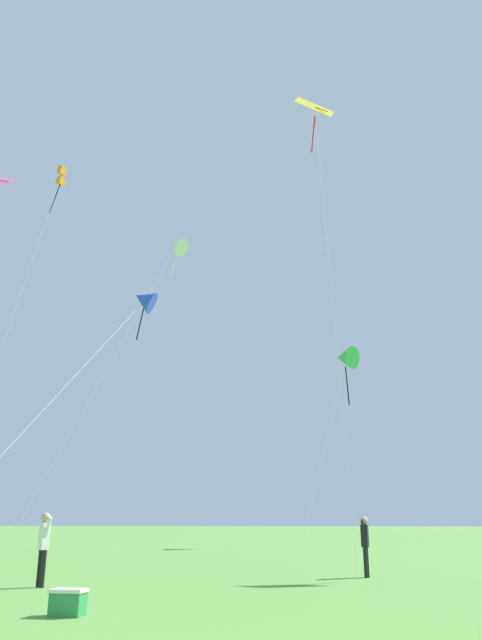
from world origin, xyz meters
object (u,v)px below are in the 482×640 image
object	(u,v)px
kite_green_small	(345,358)
person_foreground_watcher	(44,542)
kite_white_distant	(176,246)
person_in_blue_jacket	(365,541)
kite_blue_delta	(144,300)
kite_orange_box	(59,182)
kite_yellow_diamond	(315,120)
picnic_cooler	(68,602)

from	to	relation	value
kite_green_small	person_foreground_watcher	size ratio (longest dim) A/B	7.73
kite_white_distant	person_in_blue_jacket	xyz separation A→B (m)	(10.17, -13.23, -16.25)
person_foreground_watcher	person_in_blue_jacket	bearing A→B (deg)	28.79
person_in_blue_jacket	kite_blue_delta	bearing A→B (deg)	175.91
kite_orange_box	kite_yellow_diamond	world-z (taller)	kite_yellow_diamond
kite_yellow_diamond	person_in_blue_jacket	xyz separation A→B (m)	(1.36, -8.49, -20.59)
kite_green_small	kite_blue_delta	bearing A→B (deg)	-105.71
kite_blue_delta	person_foreground_watcher	size ratio (longest dim) A/B	6.33
kite_white_distant	kite_yellow_diamond	world-z (taller)	kite_yellow_diamond
kite_blue_delta	kite_orange_box	bearing A→B (deg)	141.66
picnic_cooler	kite_yellow_diamond	bearing A→B (deg)	77.78
kite_blue_delta	kite_white_distant	xyz separation A→B (m)	(-2.76, 12.70, 8.06)
kite_blue_delta	kite_white_distant	distance (m)	15.30
picnic_cooler	kite_green_small	bearing A→B (deg)	82.44
person_in_blue_jacket	picnic_cooler	distance (m)	10.19
kite_blue_delta	kite_green_small	xyz separation A→B (m)	(6.70, 23.81, 3.50)
kite_yellow_diamond	kite_white_distant	bearing A→B (deg)	151.66
kite_white_distant	picnic_cooler	world-z (taller)	kite_white_distant
kite_orange_box	kite_green_small	bearing A→B (deg)	54.03
kite_blue_delta	kite_white_distant	size ratio (longest dim) A/B	0.62
person_foreground_watcher	picnic_cooler	size ratio (longest dim) A/B	2.94
kite_yellow_diamond	kite_orange_box	bearing A→B (deg)	-168.32
kite_orange_box	kite_white_distant	distance (m)	8.40
person_foreground_watcher	kite_orange_box	bearing A→B (deg)	121.24
kite_orange_box	picnic_cooler	distance (m)	24.61
kite_blue_delta	person_in_blue_jacket	world-z (taller)	kite_blue_delta
kite_orange_box	person_in_blue_jacket	world-z (taller)	kite_orange_box
kite_orange_box	person_foreground_watcher	bearing A→B (deg)	-58.76
person_foreground_watcher	picnic_cooler	xyz separation A→B (m)	(2.83, -4.42, -0.84)
kite_yellow_diamond	picnic_cooler	bearing A→B (deg)	-102.22
kite_yellow_diamond	person_foreground_watcher	size ratio (longest dim) A/B	13.31
kite_orange_box	picnic_cooler	bearing A→B (deg)	-58.34
kite_yellow_diamond	picnic_cooler	world-z (taller)	kite_yellow_diamond
kite_green_small	kite_white_distant	distance (m)	15.28
kite_green_small	person_foreground_watcher	world-z (taller)	kite_green_small
kite_white_distant	person_in_blue_jacket	distance (m)	23.29
kite_orange_box	kite_white_distant	world-z (taller)	kite_orange_box
kite_white_distant	kite_green_small	bearing A→B (deg)	49.56
kite_white_distant	kite_orange_box	bearing A→B (deg)	-118.19
kite_green_small	person_in_blue_jacket	distance (m)	27.01
kite_orange_box	person_in_blue_jacket	bearing A→B (deg)	-22.48
picnic_cooler	person_in_blue_jacket	bearing A→B (deg)	59.84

